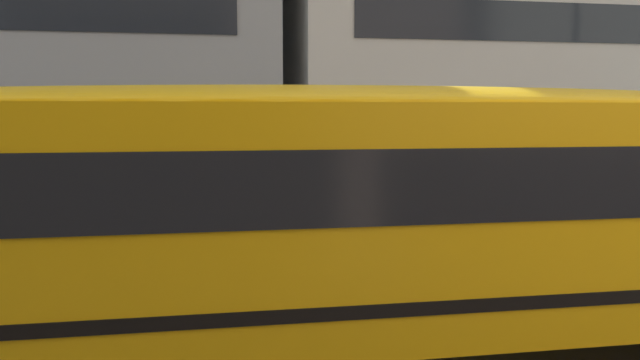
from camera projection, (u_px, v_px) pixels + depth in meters
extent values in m
plane|color=#424244|center=(539.00, 295.00, 9.48)|extent=(400.00, 400.00, 0.00)
cube|color=gray|center=(386.00, 215.00, 16.79)|extent=(120.00, 3.00, 0.01)
cube|color=silver|center=(539.00, 295.00, 9.48)|extent=(110.00, 0.16, 0.01)
cube|color=yellow|center=(345.00, 213.00, 6.73)|extent=(11.02, 2.60, 2.20)
cube|color=black|center=(345.00, 174.00, 6.69)|extent=(10.36, 2.63, 0.64)
cube|color=black|center=(345.00, 275.00, 6.80)|extent=(11.04, 2.63, 0.12)
ellipsoid|color=yellow|center=(345.00, 104.00, 6.62)|extent=(10.58, 2.39, 0.36)
cylinder|color=red|center=(13.00, 212.00, 7.49)|extent=(0.44, 0.44, 0.03)
cylinder|color=black|center=(630.00, 271.00, 8.84)|extent=(1.00, 0.29, 1.00)
cube|color=#B7B7B2|center=(490.00, 7.00, 24.28)|extent=(15.59, 11.34, 12.80)
cube|color=black|center=(573.00, 135.00, 19.20)|extent=(13.10, 0.04, 1.10)
cube|color=black|center=(578.00, 23.00, 18.87)|extent=(13.10, 0.04, 1.10)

